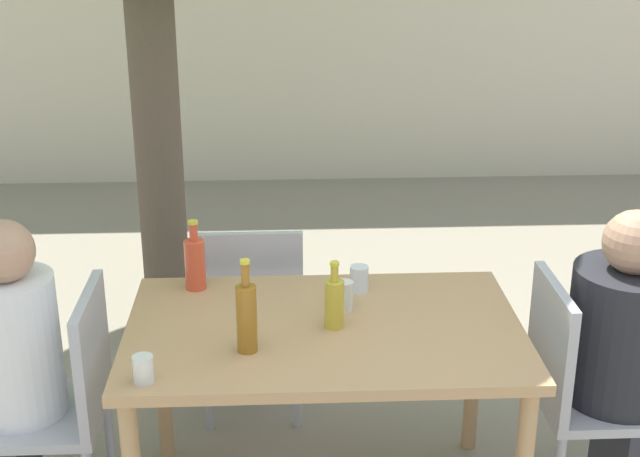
% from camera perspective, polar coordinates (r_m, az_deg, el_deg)
% --- Properties ---
extents(cafe_building_wall, '(10.00, 0.08, 2.80)m').
position_cam_1_polar(cafe_building_wall, '(7.00, -1.59, 14.25)').
color(cafe_building_wall, beige).
rests_on(cafe_building_wall, ground_plane).
extents(dining_table_front, '(1.39, 0.88, 0.78)m').
position_cam_1_polar(dining_table_front, '(3.18, 0.27, -7.68)').
color(dining_table_front, tan).
rests_on(dining_table_front, ground_plane).
extents(patio_chair_0, '(0.44, 0.44, 0.91)m').
position_cam_1_polar(patio_chair_0, '(3.35, -16.05, -10.27)').
color(patio_chair_0, '#B2B2B7').
rests_on(patio_chair_0, ground_plane).
extents(patio_chair_1, '(0.44, 0.44, 0.91)m').
position_cam_1_polar(patio_chair_1, '(3.43, 16.13, -9.47)').
color(patio_chair_1, '#B2B2B7').
rests_on(patio_chair_1, ground_plane).
extents(patio_chair_2, '(0.44, 0.44, 0.91)m').
position_cam_1_polar(patio_chair_2, '(3.85, -4.42, -5.16)').
color(patio_chair_2, '#B2B2B7').
rests_on(patio_chair_2, ground_plane).
extents(person_seated_1, '(0.60, 0.40, 1.19)m').
position_cam_1_polar(person_seated_1, '(3.50, 19.80, -8.93)').
color(person_seated_1, '#383842').
rests_on(person_seated_1, ground_plane).
extents(amber_bottle_0, '(0.07, 0.07, 0.33)m').
position_cam_1_polar(amber_bottle_0, '(2.93, -4.72, -5.60)').
color(amber_bottle_0, '#9E661E').
rests_on(amber_bottle_0, dining_table_front).
extents(soda_bottle_1, '(0.08, 0.08, 0.28)m').
position_cam_1_polar(soda_bottle_1, '(3.41, -8.01, -2.17)').
color(soda_bottle_1, '#DB4C2D').
rests_on(soda_bottle_1, dining_table_front).
extents(oil_cruet_2, '(0.07, 0.07, 0.25)m').
position_cam_1_polar(oil_cruet_2, '(3.09, 0.92, -4.73)').
color(oil_cruet_2, gold).
rests_on(oil_cruet_2, dining_table_front).
extents(drinking_glass_0, '(0.07, 0.07, 0.10)m').
position_cam_1_polar(drinking_glass_0, '(3.38, 2.52, -3.24)').
color(drinking_glass_0, white).
rests_on(drinking_glass_0, dining_table_front).
extents(drinking_glass_1, '(0.06, 0.06, 0.11)m').
position_cam_1_polar(drinking_glass_1, '(3.22, 1.59, -4.33)').
color(drinking_glass_1, silver).
rests_on(drinking_glass_1, dining_table_front).
extents(drinking_glass_2, '(0.07, 0.07, 0.09)m').
position_cam_1_polar(drinking_glass_2, '(2.83, -11.25, -8.82)').
color(drinking_glass_2, silver).
rests_on(drinking_glass_2, dining_table_front).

